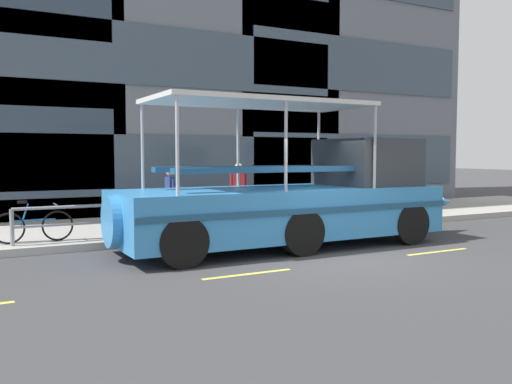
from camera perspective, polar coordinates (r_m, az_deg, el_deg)
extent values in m
plane|color=#3D3D3F|center=(11.91, 7.78, -6.63)|extent=(120.00, 120.00, 0.00)
cube|color=#A8A59E|center=(16.69, -3.63, -3.23)|extent=(32.00, 4.80, 0.18)
cube|color=#B2ADA3|center=(14.49, 0.50, -4.33)|extent=(32.00, 0.18, 0.18)
cube|color=#DBD64C|center=(10.03, -0.87, -8.59)|extent=(1.80, 0.12, 0.01)
cube|color=#DBD64C|center=(12.92, 18.49, -5.95)|extent=(1.80, 0.12, 0.01)
cube|color=#3D4C5B|center=(18.80, -9.73, 2.83)|extent=(13.65, 0.06, 2.01)
cube|color=#3D4C5B|center=(19.09, -9.87, 13.85)|extent=(13.65, 0.06, 2.01)
cube|color=#3D4C5B|center=(23.04, 11.04, 3.31)|extent=(10.22, 0.06, 2.13)
cube|color=#3D4C5B|center=(23.33, 11.17, 12.87)|extent=(10.22, 0.06, 2.13)
cylinder|color=gray|center=(14.69, -0.13, -0.70)|extent=(12.03, 0.07, 0.07)
cylinder|color=gray|center=(14.72, -0.13, -2.26)|extent=(12.03, 0.06, 0.06)
cylinder|color=gray|center=(13.03, -24.19, -3.43)|extent=(0.09, 0.09, 0.81)
cylinder|color=gray|center=(13.32, -15.54, -3.07)|extent=(0.09, 0.09, 0.81)
cylinder|color=gray|center=(13.90, -7.44, -2.67)|extent=(0.09, 0.09, 0.81)
cylinder|color=gray|center=(14.72, -0.13, -2.26)|extent=(0.09, 0.09, 0.81)
cylinder|color=gray|center=(15.77, 6.31, -1.87)|extent=(0.09, 0.09, 0.81)
cylinder|color=gray|center=(16.98, 11.89, -1.51)|extent=(0.09, 0.09, 0.81)
cylinder|color=gray|center=(18.34, 16.69, -1.19)|extent=(0.09, 0.09, 0.81)
cylinder|color=#4C4F54|center=(17.94, 12.18, 1.53)|extent=(0.08, 0.08, 2.53)
cube|color=navy|center=(17.89, 12.33, 4.45)|extent=(0.60, 0.04, 0.76)
cube|color=white|center=(17.87, 12.37, 4.45)|extent=(0.24, 0.01, 0.36)
torus|color=black|center=(13.44, -20.06, -3.33)|extent=(0.70, 0.04, 0.70)
torus|color=black|center=(13.34, -24.49, -3.50)|extent=(0.70, 0.04, 0.70)
cylinder|color=#1E66B2|center=(13.36, -22.28, -2.74)|extent=(0.95, 0.04, 0.04)
cylinder|color=#1E66B2|center=(13.33, -23.07, -2.17)|extent=(0.19, 0.04, 0.51)
cube|color=black|center=(13.30, -23.27, -0.98)|extent=(0.20, 0.08, 0.06)
cylinder|color=#A5A5AA|center=(13.39, -20.28, -1.22)|extent=(0.03, 0.46, 0.03)
cube|color=#388CD1|center=(12.82, 2.71, -2.06)|extent=(7.78, 2.57, 1.12)
cone|color=#388CD1|center=(15.80, 17.68, -1.10)|extent=(1.75, 1.07, 1.07)
cylinder|color=#388CD1|center=(11.33, -14.42, -2.99)|extent=(0.39, 1.07, 1.07)
cube|color=navy|center=(11.71, 6.01, -1.96)|extent=(7.78, 0.04, 0.12)
sphere|color=white|center=(16.11, 18.77, -0.85)|extent=(0.22, 0.22, 0.22)
cube|color=#33383D|center=(14.22, 11.50, 3.09)|extent=(1.94, 2.16, 1.17)
cube|color=silver|center=(12.51, 0.43, 9.33)|extent=(5.05, 2.37, 0.10)
cylinder|color=#B2B2B7|center=(14.69, 6.57, 4.60)|extent=(0.07, 0.07, 1.90)
cylinder|color=#B2B2B7|center=(12.90, 12.34, 4.62)|extent=(0.07, 0.07, 1.90)
cylinder|color=#B2B2B7|center=(13.46, -1.90, 4.68)|extent=(0.07, 0.07, 1.90)
cylinder|color=#B2B2B7|center=(11.48, 3.15, 4.79)|extent=(0.07, 0.07, 1.90)
cylinder|color=#B2B2B7|center=(12.58, -11.80, 4.65)|extent=(0.07, 0.07, 1.90)
cylinder|color=#B2B2B7|center=(10.43, -8.25, 4.84)|extent=(0.07, 0.07, 1.90)
cube|color=navy|center=(13.01, -0.88, 2.50)|extent=(4.65, 0.28, 0.12)
cube|color=navy|center=(11.92, 1.85, 2.36)|extent=(4.65, 0.28, 0.12)
cylinder|color=black|center=(15.47, 9.72, -2.32)|extent=(1.00, 0.28, 1.00)
cylinder|color=black|center=(13.70, 15.84, -3.23)|extent=(1.00, 0.28, 1.00)
cylinder|color=black|center=(13.79, -0.53, -3.04)|extent=(1.00, 0.28, 1.00)
cylinder|color=black|center=(11.76, 4.87, -4.27)|extent=(1.00, 0.28, 1.00)
cylinder|color=black|center=(12.76, -11.43, -3.69)|extent=(1.00, 0.28, 1.00)
cylinder|color=black|center=(10.54, -7.67, -5.26)|extent=(1.00, 0.28, 1.00)
cylinder|color=#1E2338|center=(17.14, 7.60, -1.46)|extent=(0.10, 0.10, 0.78)
cylinder|color=#1E2338|center=(17.20, 8.08, -1.45)|extent=(0.10, 0.10, 0.78)
cube|color=#38383D|center=(17.12, 7.86, 0.75)|extent=(0.33, 0.24, 0.55)
cylinder|color=#38383D|center=(17.05, 7.26, 0.65)|extent=(0.07, 0.07, 0.49)
cylinder|color=#38383D|center=(17.19, 8.46, 0.67)|extent=(0.07, 0.07, 0.49)
sphere|color=tan|center=(17.10, 7.88, 2.10)|extent=(0.21, 0.21, 0.21)
cylinder|color=black|center=(15.98, -1.52, -1.66)|extent=(0.11, 0.11, 0.87)
cylinder|color=black|center=(15.98, -2.13, -1.66)|extent=(0.11, 0.11, 0.87)
cube|color=maroon|center=(15.92, -1.83, 1.00)|extent=(0.38, 0.32, 0.61)
cylinder|color=maroon|center=(15.92, -1.06, 0.89)|extent=(0.08, 0.08, 0.55)
cylinder|color=maroon|center=(15.93, -2.60, 0.88)|extent=(0.08, 0.08, 0.55)
sphere|color=beige|center=(15.91, -1.84, 2.62)|extent=(0.24, 0.24, 0.24)
cylinder|color=black|center=(15.32, -9.09, -2.06)|extent=(0.10, 0.10, 0.81)
cylinder|color=black|center=(15.18, -8.83, -2.11)|extent=(0.10, 0.10, 0.81)
cube|color=navy|center=(15.19, -8.99, 0.51)|extent=(0.21, 0.32, 0.57)
cylinder|color=navy|center=(15.38, -9.32, 0.44)|extent=(0.07, 0.07, 0.52)
cylinder|color=navy|center=(15.02, -8.65, 0.36)|extent=(0.07, 0.07, 0.52)
sphere|color=tan|center=(15.17, -9.01, 2.09)|extent=(0.22, 0.22, 0.22)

